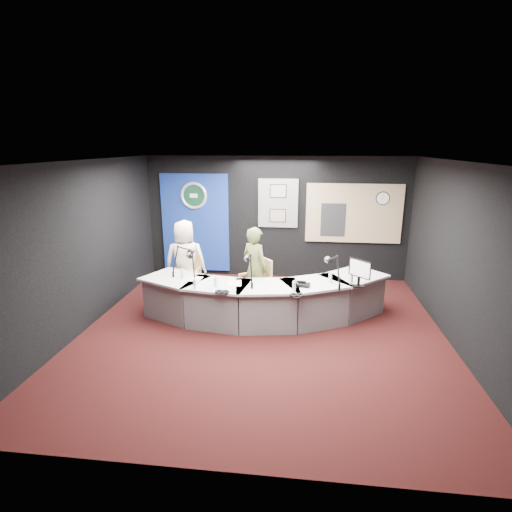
# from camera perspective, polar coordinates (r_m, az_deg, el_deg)

# --- Properties ---
(ground) EXTENTS (6.00, 6.00, 0.00)m
(ground) POSITION_cam_1_polar(r_m,az_deg,el_deg) (6.83, 0.90, -10.81)
(ground) COLOR black
(ground) RESTS_ON ground
(ceiling) EXTENTS (6.00, 6.00, 0.02)m
(ceiling) POSITION_cam_1_polar(r_m,az_deg,el_deg) (6.11, 1.02, 13.39)
(ceiling) COLOR silver
(ceiling) RESTS_ON ground
(wall_back) EXTENTS (6.00, 0.02, 2.80)m
(wall_back) POSITION_cam_1_polar(r_m,az_deg,el_deg) (9.25, 2.83, 5.42)
(wall_back) COLOR black
(wall_back) RESTS_ON ground
(wall_front) EXTENTS (6.00, 0.02, 2.80)m
(wall_front) POSITION_cam_1_polar(r_m,az_deg,el_deg) (3.54, -4.04, -12.00)
(wall_front) COLOR black
(wall_front) RESTS_ON ground
(wall_left) EXTENTS (0.02, 6.00, 2.80)m
(wall_left) POSITION_cam_1_polar(r_m,az_deg,el_deg) (7.26, -23.34, 1.28)
(wall_left) COLOR black
(wall_left) RESTS_ON ground
(wall_right) EXTENTS (0.02, 6.00, 2.80)m
(wall_right) POSITION_cam_1_polar(r_m,az_deg,el_deg) (6.74, 27.25, -0.22)
(wall_right) COLOR black
(wall_right) RESTS_ON ground
(broadcast_desk) EXTENTS (4.50, 1.90, 0.75)m
(broadcast_desk) POSITION_cam_1_polar(r_m,az_deg,el_deg) (7.18, 0.96, -6.16)
(broadcast_desk) COLOR #B7B9BB
(broadcast_desk) RESTS_ON ground
(backdrop_panel) EXTENTS (1.60, 0.05, 2.30)m
(backdrop_panel) POSITION_cam_1_polar(r_m,az_deg,el_deg) (9.56, -8.67, 4.68)
(backdrop_panel) COLOR navy
(backdrop_panel) RESTS_ON wall_back
(agency_seal) EXTENTS (0.63, 0.07, 0.63)m
(agency_seal) POSITION_cam_1_polar(r_m,az_deg,el_deg) (9.42, -8.89, 8.52)
(agency_seal) COLOR silver
(agency_seal) RESTS_ON backdrop_panel
(seal_center) EXTENTS (0.48, 0.01, 0.48)m
(seal_center) POSITION_cam_1_polar(r_m,az_deg,el_deg) (9.43, -8.88, 8.52)
(seal_center) COLOR #0D321F
(seal_center) RESTS_ON backdrop_panel
(pinboard) EXTENTS (0.90, 0.04, 1.10)m
(pinboard) POSITION_cam_1_polar(r_m,az_deg,el_deg) (9.16, 3.16, 7.53)
(pinboard) COLOR slate
(pinboard) RESTS_ON wall_back
(framed_photo_upper) EXTENTS (0.34, 0.02, 0.27)m
(framed_photo_upper) POSITION_cam_1_polar(r_m,az_deg,el_deg) (9.09, 3.18, 9.25)
(framed_photo_upper) COLOR #7C6F5A
(framed_photo_upper) RESTS_ON pinboard
(framed_photo_lower) EXTENTS (0.34, 0.02, 0.27)m
(framed_photo_lower) POSITION_cam_1_polar(r_m,az_deg,el_deg) (9.17, 3.13, 5.77)
(framed_photo_lower) COLOR #7C6F5A
(framed_photo_lower) RESTS_ON pinboard
(booth_window_frame) EXTENTS (2.12, 0.06, 1.32)m
(booth_window_frame) POSITION_cam_1_polar(r_m,az_deg,el_deg) (9.24, 13.78, 5.92)
(booth_window_frame) COLOR tan
(booth_window_frame) RESTS_ON wall_back
(booth_glow) EXTENTS (2.00, 0.02, 1.20)m
(booth_glow) POSITION_cam_1_polar(r_m,az_deg,el_deg) (9.23, 13.79, 5.91)
(booth_glow) COLOR beige
(booth_glow) RESTS_ON booth_window_frame
(equipment_rack) EXTENTS (0.55, 0.02, 0.75)m
(equipment_rack) POSITION_cam_1_polar(r_m,az_deg,el_deg) (9.19, 10.95, 5.09)
(equipment_rack) COLOR black
(equipment_rack) RESTS_ON booth_window_frame
(wall_clock) EXTENTS (0.28, 0.01, 0.28)m
(wall_clock) POSITION_cam_1_polar(r_m,az_deg,el_deg) (9.26, 17.66, 7.85)
(wall_clock) COLOR white
(wall_clock) RESTS_ON booth_window_frame
(armchair_left) EXTENTS (0.51, 0.51, 0.89)m
(armchair_left) POSITION_cam_1_polar(r_m,az_deg,el_deg) (8.09, -9.93, -3.29)
(armchair_left) COLOR tan
(armchair_left) RESTS_ON ground
(armchair_right) EXTENTS (0.77, 0.77, 0.98)m
(armchair_right) POSITION_cam_1_polar(r_m,az_deg,el_deg) (7.61, -0.15, -3.94)
(armchair_right) COLOR tan
(armchair_right) RESTS_ON ground
(draped_jacket) EXTENTS (0.50, 0.11, 0.70)m
(draped_jacket) POSITION_cam_1_polar(r_m,az_deg,el_deg) (8.27, -9.62, -1.59)
(draped_jacket) COLOR slate
(draped_jacket) RESTS_ON armchair_left
(person_man) EXTENTS (0.89, 0.67, 1.64)m
(person_man) POSITION_cam_1_polar(r_m,az_deg,el_deg) (7.98, -10.06, -0.75)
(person_man) COLOR beige
(person_man) RESTS_ON ground
(person_woman) EXTENTS (0.69, 0.65, 1.58)m
(person_woman) POSITION_cam_1_polar(r_m,az_deg,el_deg) (7.52, -0.15, -1.76)
(person_woman) COLOR brown
(person_woman) RESTS_ON ground
(computer_monitor) EXTENTS (0.32, 0.33, 0.30)m
(computer_monitor) POSITION_cam_1_polar(r_m,az_deg,el_deg) (6.80, 14.58, -1.71)
(computer_monitor) COLOR black
(computer_monitor) RESTS_ON broadcast_desk
(desk_phone) EXTENTS (0.23, 0.19, 0.05)m
(desk_phone) POSITION_cam_1_polar(r_m,az_deg,el_deg) (6.73, 6.84, -4.13)
(desk_phone) COLOR black
(desk_phone) RESTS_ON broadcast_desk
(headphones_near) EXTENTS (0.21, 0.21, 0.04)m
(headphones_near) POSITION_cam_1_polar(r_m,az_deg,el_deg) (6.30, 5.84, -5.57)
(headphones_near) COLOR black
(headphones_near) RESTS_ON broadcast_desk
(headphones_far) EXTENTS (0.21, 0.21, 0.04)m
(headphones_far) POSITION_cam_1_polar(r_m,az_deg,el_deg) (6.43, -4.86, -5.12)
(headphones_far) COLOR black
(headphones_far) RESTS_ON broadcast_desk
(paper_stack) EXTENTS (0.21, 0.28, 0.00)m
(paper_stack) POSITION_cam_1_polar(r_m,az_deg,el_deg) (7.13, -8.58, -3.25)
(paper_stack) COLOR white
(paper_stack) RESTS_ON broadcast_desk
(notepad) EXTENTS (0.26, 0.34, 0.00)m
(notepad) POSITION_cam_1_polar(r_m,az_deg,el_deg) (6.85, -3.04, -3.89)
(notepad) COLOR white
(notepad) RESTS_ON broadcast_desk
(boom_mic_a) EXTENTS (0.32, 0.71, 0.60)m
(boom_mic_a) POSITION_cam_1_polar(r_m,az_deg,el_deg) (7.46, -10.43, -0.09)
(boom_mic_a) COLOR black
(boom_mic_a) RESTS_ON broadcast_desk
(boom_mic_b) EXTENTS (0.36, 0.69, 0.60)m
(boom_mic_b) POSITION_cam_1_polar(r_m,az_deg,el_deg) (7.07, -9.16, -0.90)
(boom_mic_b) COLOR black
(boom_mic_b) RESTS_ON broadcast_desk
(boom_mic_c) EXTENTS (0.28, 0.72, 0.60)m
(boom_mic_c) POSITION_cam_1_polar(r_m,az_deg,el_deg) (6.79, -0.94, -1.39)
(boom_mic_c) COLOR black
(boom_mic_c) RESTS_ON broadcast_desk
(boom_mic_d) EXTENTS (0.29, 0.72, 0.60)m
(boom_mic_d) POSITION_cam_1_polar(r_m,az_deg,el_deg) (6.85, 11.02, -1.55)
(boom_mic_d) COLOR black
(boom_mic_d) RESTS_ON broadcast_desk
(water_bottles) EXTENTS (3.00, 0.63, 0.18)m
(water_bottles) POSITION_cam_1_polar(r_m,az_deg,el_deg) (6.71, 1.14, -3.49)
(water_bottles) COLOR silver
(water_bottles) RESTS_ON broadcast_desk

